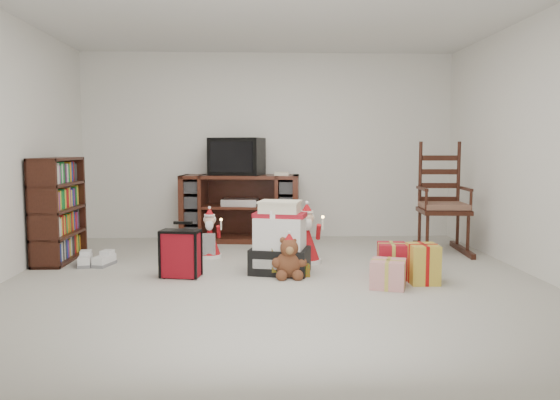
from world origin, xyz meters
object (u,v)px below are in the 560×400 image
object	(u,v)px
gift_pile	(280,242)
santa_figurine	(307,240)
tv_stand	(240,208)
crt_television	(237,156)
sneaker_pair	(95,261)
teddy_bear	(289,260)
red_suitcase	(181,254)
mrs_claus_figurine	(210,238)
gift_cluster	(407,266)
bookshelf	(58,211)
rocking_chair	(441,213)

from	to	relation	value
gift_pile	santa_figurine	xyz separation A→B (m)	(0.31, 0.46, -0.06)
tv_stand	crt_television	world-z (taller)	crt_television
tv_stand	sneaker_pair	world-z (taller)	tv_stand
teddy_bear	red_suitcase	bearing A→B (deg)	177.41
tv_stand	gift_pile	xyz separation A→B (m)	(0.44, -1.87, -0.13)
mrs_claus_figurine	gift_cluster	bearing A→B (deg)	-30.93
crt_television	gift_cluster	bearing A→B (deg)	-38.09
gift_pile	teddy_bear	bearing A→B (deg)	-53.35
bookshelf	gift_cluster	bearing A→B (deg)	-16.42
gift_pile	mrs_claus_figurine	distance (m)	1.11
gift_cluster	tv_stand	bearing A→B (deg)	125.92
rocking_chair	bookshelf	bearing A→B (deg)	-170.57
bookshelf	red_suitcase	xyz separation A→B (m)	(1.43, -0.84, -0.31)
tv_stand	rocking_chair	xyz separation A→B (m)	(2.41, -0.81, 0.03)
bookshelf	red_suitcase	distance (m)	1.69
tv_stand	teddy_bear	size ratio (longest dim) A/B	4.10
teddy_bear	crt_television	world-z (taller)	crt_television
teddy_bear	gift_cluster	distance (m)	1.10
rocking_chair	santa_figurine	bearing A→B (deg)	-155.45
teddy_bear	rocking_chair	bearing A→B (deg)	33.63
tv_stand	santa_figurine	bearing A→B (deg)	-56.24
santa_figurine	teddy_bear	bearing A→B (deg)	-109.23
tv_stand	mrs_claus_figurine	world-z (taller)	tv_stand
bookshelf	teddy_bear	world-z (taller)	bookshelf
rocking_chair	mrs_claus_figurine	size ratio (longest dim) A/B	2.41
crt_television	bookshelf	bearing A→B (deg)	-132.88
rocking_chair	mrs_claus_figurine	world-z (taller)	rocking_chair
rocking_chair	santa_figurine	distance (m)	1.78
sneaker_pair	crt_television	xyz separation A→B (m)	(1.44, 1.46, 1.06)
gift_pile	mrs_claus_figurine	xyz separation A→B (m)	(-0.76, 0.80, -0.09)
gift_pile	crt_television	distance (m)	2.10
red_suitcase	gift_cluster	bearing A→B (deg)	5.42
sneaker_pair	gift_cluster	distance (m)	3.18
bookshelf	gift_cluster	distance (m)	3.72
santa_figurine	gift_cluster	xyz separation A→B (m)	(0.86, -0.81, -0.11)
rocking_chair	gift_pile	xyz separation A→B (m)	(-1.97, -1.06, -0.16)
gift_pile	sneaker_pair	size ratio (longest dim) A/B	1.80
gift_pile	gift_cluster	xyz separation A→B (m)	(1.17, -0.35, -0.17)
bookshelf	rocking_chair	bearing A→B (deg)	4.80
tv_stand	rocking_chair	bearing A→B (deg)	-12.81
red_suitcase	santa_figurine	distance (m)	1.40
gift_pile	santa_figurine	distance (m)	0.56
rocking_chair	teddy_bear	size ratio (longest dim) A/B	3.53
red_suitcase	crt_television	distance (m)	2.25
sneaker_pair	gift_cluster	xyz separation A→B (m)	(3.09, -0.76, 0.09)
mrs_claus_figurine	rocking_chair	bearing A→B (deg)	5.42
rocking_chair	red_suitcase	distance (m)	3.16
tv_stand	gift_cluster	xyz separation A→B (m)	(1.61, -2.22, -0.30)
mrs_claus_figurine	sneaker_pair	size ratio (longest dim) A/B	1.45
gift_cluster	crt_television	size ratio (longest dim) A/B	1.22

